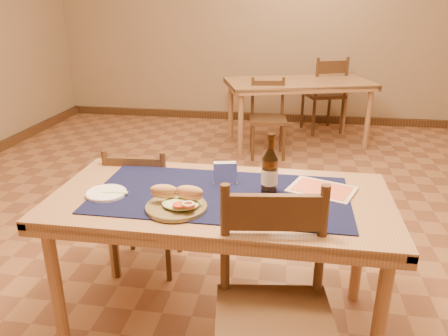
# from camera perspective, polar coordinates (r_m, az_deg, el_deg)

# --- Properties ---
(room) EXTENTS (6.04, 7.04, 2.84)m
(room) POSITION_cam_1_polar(r_m,az_deg,el_deg) (2.69, 2.49, 16.46)
(room) COLOR #986642
(room) RESTS_ON ground
(main_table) EXTENTS (1.60, 0.80, 0.75)m
(main_table) POSITION_cam_1_polar(r_m,az_deg,el_deg) (2.11, -0.44, -5.60)
(main_table) COLOR #A06F4B
(main_table) RESTS_ON ground
(placemat) EXTENTS (1.20, 0.60, 0.01)m
(placemat) POSITION_cam_1_polar(r_m,az_deg,el_deg) (2.07, -0.44, -3.48)
(placemat) COLOR #0E1236
(placemat) RESTS_ON main_table
(baseboard) EXTENTS (6.00, 7.00, 0.10)m
(baseboard) POSITION_cam_1_polar(r_m,az_deg,el_deg) (3.10, 2.09, -9.26)
(baseboard) COLOR #482D19
(baseboard) RESTS_ON ground
(back_table) EXTENTS (1.81, 1.28, 0.75)m
(back_table) POSITION_cam_1_polar(r_m,az_deg,el_deg) (5.21, 9.68, 10.28)
(back_table) COLOR #A06F4B
(back_table) RESTS_ON ground
(chair_main_far) EXTENTS (0.41, 0.41, 0.84)m
(chair_main_far) POSITION_cam_1_polar(r_m,az_deg,el_deg) (2.73, -10.38, -4.96)
(chair_main_far) COLOR #482D19
(chair_main_far) RESTS_ON ground
(chair_main_near) EXTENTS (0.50, 0.50, 0.96)m
(chair_main_near) POSITION_cam_1_polar(r_m,az_deg,el_deg) (1.76, 6.56, -18.22)
(chair_main_near) COLOR #482D19
(chair_main_near) RESTS_ON ground
(chair_back_near) EXTENTS (0.43, 0.43, 0.84)m
(chair_back_near) POSITION_cam_1_polar(r_m,az_deg,el_deg) (4.79, 5.73, 6.68)
(chair_back_near) COLOR #482D19
(chair_back_near) RESTS_ON ground
(chair_back_far) EXTENTS (0.58, 0.58, 0.97)m
(chair_back_far) POSITION_cam_1_polar(r_m,az_deg,el_deg) (5.80, 13.02, 9.49)
(chair_back_far) COLOR #482D19
(chair_back_far) RESTS_ON ground
(sandwich_plate) EXTENTS (0.27, 0.27, 0.10)m
(sandwich_plate) POSITION_cam_1_polar(r_m,az_deg,el_deg) (1.93, -6.10, -4.54)
(sandwich_plate) COLOR brown
(sandwich_plate) RESTS_ON placemat
(side_plate) EXTENTS (0.19, 0.19, 0.02)m
(side_plate) POSITION_cam_1_polar(r_m,az_deg,el_deg) (2.14, -15.13, -3.15)
(side_plate) COLOR white
(side_plate) RESTS_ON placemat
(fork) EXTENTS (0.12, 0.03, 0.00)m
(fork) POSITION_cam_1_polar(r_m,az_deg,el_deg) (2.11, -13.77, -3.13)
(fork) COLOR #A3E17B
(fork) RESTS_ON side_plate
(beer_bottle) EXTENTS (0.08, 0.08, 0.29)m
(beer_bottle) POSITION_cam_1_polar(r_m,az_deg,el_deg) (2.05, 5.97, -0.50)
(beer_bottle) COLOR #4A2A0D
(beer_bottle) RESTS_ON placemat
(napkin_holder) EXTENTS (0.13, 0.07, 0.11)m
(napkin_holder) POSITION_cam_1_polar(r_m,az_deg,el_deg) (2.17, 0.14, -0.72)
(napkin_holder) COLOR silver
(napkin_holder) RESTS_ON placemat
(menu_card) EXTENTS (0.36, 0.31, 0.01)m
(menu_card) POSITION_cam_1_polar(r_m,az_deg,el_deg) (2.17, 12.68, -2.69)
(menu_card) COLOR beige
(menu_card) RESTS_ON placemat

